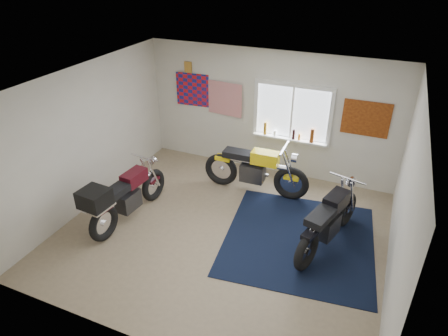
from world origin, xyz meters
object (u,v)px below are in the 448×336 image
at_px(yellow_triumph, 255,170).
at_px(black_chrome_bike, 328,222).
at_px(navy_rug, 299,239).
at_px(maroon_tourer, 123,197).

bearing_deg(yellow_triumph, black_chrome_bike, -35.28).
xyz_separation_m(navy_rug, yellow_triumph, (-1.25, 1.20, 0.49)).
bearing_deg(yellow_triumph, navy_rug, -45.19).
relative_size(yellow_triumph, black_chrome_bike, 1.08).
relative_size(navy_rug, black_chrome_bike, 1.26).
bearing_deg(maroon_tourer, navy_rug, -71.78).
bearing_deg(black_chrome_bike, yellow_triumph, 72.21).
distance_m(navy_rug, maroon_tourer, 3.21).
height_order(black_chrome_bike, maroon_tourer, black_chrome_bike).
relative_size(navy_rug, maroon_tourer, 1.26).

